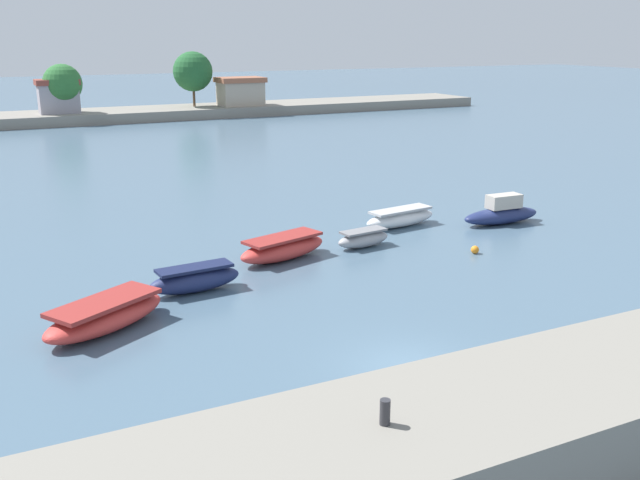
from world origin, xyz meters
name	(u,v)px	position (x,y,z in m)	size (l,w,h in m)	color
ground_plane	(407,367)	(0.00, 0.00, 0.00)	(400.00, 400.00, 0.00)	#476075
seawall_embankment	(537,421)	(0.00, -6.33, 1.19)	(69.41, 5.03, 2.39)	gray
mooring_bollard	(385,412)	(-4.86, -6.34, 2.71)	(0.25, 0.25, 0.64)	#2D2D33
moored_boat_0	(105,316)	(-8.83, 8.16, 0.58)	(5.91, 4.65, 1.22)	#C63833
moored_boat_1	(195,279)	(-4.38, 10.79, 0.58)	(4.36, 1.64, 1.19)	navy
moored_boat_2	(283,248)	(1.13, 13.49, 0.59)	(5.60, 3.25, 1.23)	#C63833
moored_boat_3	(363,239)	(5.97, 13.58, 0.46)	(3.38, 1.58, 0.96)	#9E9EA3
moored_boat_4	(400,218)	(10.17, 16.40, 0.52)	(5.25, 2.18, 1.09)	white
moored_boat_5	(502,213)	(16.13, 14.20, 0.65)	(5.39, 1.78, 1.81)	navy
mooring_buoy_0	(500,201)	(19.48, 18.35, 0.21)	(0.42, 0.42, 0.42)	red
mooring_buoy_1	(475,250)	(10.68, 9.84, 0.22)	(0.43, 0.43, 0.43)	orange
distant_shoreline	(52,108)	(-2.34, 81.05, 2.08)	(123.87, 10.07, 9.02)	gray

